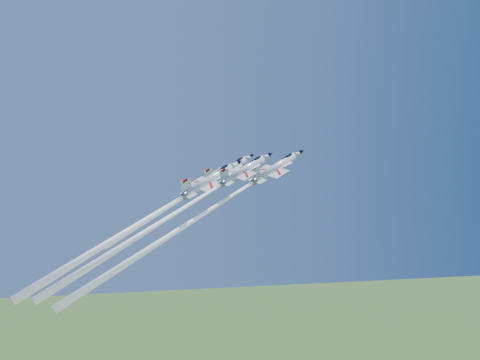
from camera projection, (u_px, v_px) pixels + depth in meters
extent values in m
cylinder|color=white|center=(275.00, 168.00, 118.99)|extent=(6.67, 5.09, 10.86)
cone|color=white|center=(297.00, 154.00, 121.54)|extent=(2.96, 2.66, 2.84)
cone|color=black|center=(302.00, 151.00, 122.13)|extent=(1.49, 1.34, 1.43)
cone|color=slate|center=(254.00, 182.00, 116.64)|extent=(2.54, 2.39, 1.94)
ellipsoid|color=black|center=(289.00, 156.00, 120.39)|extent=(3.00, 1.91, 2.17)
cube|color=black|center=(284.00, 158.00, 119.76)|extent=(1.04, 0.50, 0.75)
cube|color=white|center=(272.00, 171.00, 118.65)|extent=(6.29, 9.47, 2.87)
cube|color=white|center=(280.00, 163.00, 120.87)|extent=(2.99, 1.93, 1.63)
cube|color=white|center=(286.00, 165.00, 118.91)|extent=(2.99, 1.93, 1.63)
cube|color=white|center=(257.00, 180.00, 117.02)|extent=(3.32, 5.17, 1.51)
cube|color=white|center=(256.00, 173.00, 116.53)|extent=(3.08, 1.45, 3.52)
cube|color=#B21208|center=(255.00, 168.00, 116.16)|extent=(1.21, 0.59, 1.00)
cube|color=black|center=(277.00, 171.00, 119.32)|extent=(8.11, 2.95, 4.56)
sphere|color=white|center=(253.00, 182.00, 116.55)|extent=(1.02, 0.92, 0.93)
cone|color=white|center=(162.00, 240.00, 107.44)|extent=(21.40, 14.71, 42.79)
cylinder|color=white|center=(227.00, 171.00, 125.06)|extent=(6.40, 4.88, 10.41)
cone|color=white|center=(248.00, 158.00, 127.51)|extent=(2.84, 2.55, 2.73)
cone|color=black|center=(253.00, 155.00, 128.07)|extent=(1.43, 1.28, 1.37)
cone|color=slate|center=(207.00, 183.00, 122.81)|extent=(2.44, 2.29, 1.86)
ellipsoid|color=black|center=(240.00, 160.00, 126.40)|extent=(2.88, 1.83, 2.08)
cube|color=black|center=(235.00, 162.00, 125.80)|extent=(1.00, 0.48, 0.72)
cube|color=white|center=(224.00, 174.00, 124.73)|extent=(6.02, 9.07, 2.75)
cube|color=white|center=(232.00, 166.00, 126.86)|extent=(2.87, 1.85, 1.56)
cube|color=white|center=(237.00, 168.00, 124.98)|extent=(2.87, 1.85, 1.56)
cube|color=white|center=(210.00, 182.00, 123.17)|extent=(3.18, 4.96, 1.45)
cube|color=white|center=(209.00, 175.00, 122.70)|extent=(2.95, 1.39, 3.38)
cube|color=#B21208|center=(207.00, 170.00, 122.34)|extent=(1.16, 0.56, 0.96)
cube|color=black|center=(228.00, 174.00, 125.38)|extent=(7.77, 2.83, 4.37)
sphere|color=white|center=(206.00, 183.00, 122.72)|extent=(0.98, 0.89, 0.89)
cone|color=white|center=(157.00, 213.00, 117.61)|extent=(12.86, 9.08, 24.53)
cylinder|color=white|center=(244.00, 170.00, 111.72)|extent=(6.12, 4.67, 9.95)
cone|color=white|center=(266.00, 157.00, 114.06)|extent=(2.71, 2.44, 2.61)
cone|color=black|center=(271.00, 154.00, 114.60)|extent=(1.37, 1.23, 1.31)
cone|color=slate|center=(223.00, 184.00, 109.56)|extent=(2.33, 2.19, 1.78)
ellipsoid|color=black|center=(257.00, 159.00, 113.00)|extent=(2.75, 1.75, 1.99)
cube|color=black|center=(252.00, 161.00, 112.43)|extent=(0.95, 0.46, 0.69)
cube|color=white|center=(240.00, 174.00, 111.41)|extent=(5.76, 8.68, 2.63)
cube|color=white|center=(249.00, 166.00, 113.44)|extent=(2.74, 1.77, 1.50)
cube|color=white|center=(254.00, 167.00, 111.64)|extent=(2.74, 1.77, 1.50)
cube|color=white|center=(226.00, 182.00, 109.91)|extent=(3.04, 4.74, 1.39)
cube|color=white|center=(224.00, 176.00, 109.46)|extent=(2.82, 1.33, 3.23)
cube|color=#B21208|center=(223.00, 170.00, 109.12)|extent=(1.11, 0.54, 0.91)
cube|color=black|center=(245.00, 174.00, 112.02)|extent=(7.43, 2.70, 4.18)
sphere|color=white|center=(222.00, 184.00, 109.48)|extent=(0.93, 0.85, 0.85)
cone|color=white|center=(136.00, 238.00, 101.54)|extent=(18.74, 12.91, 37.35)
cylinder|color=white|center=(209.00, 181.00, 113.81)|extent=(6.98, 5.32, 11.35)
cone|color=white|center=(235.00, 165.00, 116.47)|extent=(3.09, 2.78, 2.97)
cone|color=black|center=(240.00, 161.00, 117.09)|extent=(1.56, 1.40, 1.49)
cone|color=slate|center=(184.00, 196.00, 111.35)|extent=(2.66, 2.49, 2.03)
ellipsoid|color=black|center=(225.00, 168.00, 115.27)|extent=(3.14, 2.00, 2.27)
cube|color=black|center=(219.00, 170.00, 114.61)|extent=(1.09, 0.52, 0.78)
cube|color=white|center=(205.00, 184.00, 113.45)|extent=(6.57, 9.89, 3.00)
cube|color=white|center=(215.00, 175.00, 115.77)|extent=(3.12, 2.02, 1.71)
cube|color=white|center=(221.00, 177.00, 113.72)|extent=(3.12, 2.02, 1.71)
cube|color=white|center=(188.00, 194.00, 111.74)|extent=(3.47, 5.41, 1.58)
cube|color=white|center=(186.00, 187.00, 111.24)|extent=(3.21, 1.52, 3.68)
cube|color=#B21208|center=(185.00, 181.00, 110.84)|extent=(1.27, 0.61, 1.04)
cube|color=black|center=(211.00, 184.00, 114.15)|extent=(8.48, 3.08, 4.76)
sphere|color=white|center=(183.00, 196.00, 111.25)|extent=(1.06, 0.97, 0.97)
cone|color=white|center=(105.00, 245.00, 104.05)|extent=(17.46, 12.16, 34.16)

